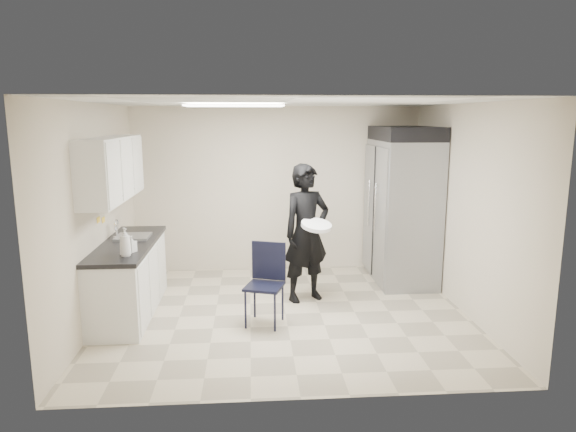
{
  "coord_description": "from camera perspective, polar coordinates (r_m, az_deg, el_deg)",
  "views": [
    {
      "loc": [
        -0.41,
        -6.08,
        2.43
      ],
      "look_at": [
        0.05,
        0.2,
        1.22
      ],
      "focal_mm": 32.0,
      "sensor_mm": 36.0,
      "label": 1
    }
  ],
  "objects": [
    {
      "name": "fridge_compressor",
      "position": [
        7.7,
        12.92,
        8.93
      ],
      "size": [
        0.8,
        1.35,
        0.2
      ],
      "primitive_type": "cube",
      "color": "black",
      "rests_on": "commercial_fridge"
    },
    {
      "name": "sink",
      "position": [
        6.88,
        -16.81,
        -2.66
      ],
      "size": [
        0.42,
        0.4,
        0.14
      ],
      "primitive_type": "cube",
      "color": "gray",
      "rests_on": "countertop"
    },
    {
      "name": "floor",
      "position": [
        6.56,
        -0.28,
        -10.82
      ],
      "size": [
        4.5,
        4.5,
        0.0
      ],
      "primitive_type": "plane",
      "color": "#C1B398",
      "rests_on": "ground"
    },
    {
      "name": "man_tuxedo",
      "position": [
        6.81,
        2.05,
        -1.91
      ],
      "size": [
        0.8,
        0.69,
        1.84
      ],
      "primitive_type": "imported",
      "rotation": [
        0.0,
        0.0,
        0.42
      ],
      "color": "black",
      "rests_on": "floor"
    },
    {
      "name": "towel_dispenser",
      "position": [
        7.67,
        -17.22,
        4.37
      ],
      "size": [
        0.22,
        0.3,
        0.35
      ],
      "primitive_type": "cube",
      "color": "black",
      "rests_on": "left_wall"
    },
    {
      "name": "faucet",
      "position": [
        6.9,
        -18.5,
        -1.45
      ],
      "size": [
        0.02,
        0.02,
        0.24
      ],
      "primitive_type": "cylinder",
      "color": "silver",
      "rests_on": "countertop"
    },
    {
      "name": "soap_bottle_b",
      "position": [
        6.15,
        -16.98,
        -2.97
      ],
      "size": [
        0.12,
        0.12,
        0.19
      ],
      "primitive_type": "imported",
      "rotation": [
        0.0,
        0.0,
        -0.56
      ],
      "color": "silver",
      "rests_on": "countertop"
    },
    {
      "name": "countertop",
      "position": [
        6.65,
        -17.45,
        -3.04
      ],
      "size": [
        0.64,
        1.95,
        0.05
      ],
      "primitive_type": "cube",
      "color": "black",
      "rests_on": "lower_counter"
    },
    {
      "name": "bucket_lid",
      "position": [
        6.57,
        3.17,
        -1.03
      ],
      "size": [
        0.52,
        0.52,
        0.05
      ],
      "primitive_type": "cylinder",
      "rotation": [
        0.0,
        0.0,
        0.42
      ],
      "color": "white",
      "rests_on": "man_tuxedo"
    },
    {
      "name": "ceiling_panel",
      "position": [
        6.49,
        -5.97,
        12.09
      ],
      "size": [
        1.2,
        0.6,
        0.02
      ],
      "primitive_type": "cube",
      "color": "white",
      "rests_on": "ceiling"
    },
    {
      "name": "commercial_fridge",
      "position": [
        7.81,
        12.57,
        0.48
      ],
      "size": [
        0.8,
        1.35,
        2.1
      ],
      "primitive_type": "cube",
      "color": "gray",
      "rests_on": "floor"
    },
    {
      "name": "soap_bottle_a",
      "position": [
        5.97,
        -17.65,
        -2.77
      ],
      "size": [
        0.17,
        0.17,
        0.32
      ],
      "primitive_type": "imported",
      "rotation": [
        0.0,
        0.0,
        0.57
      ],
      "color": "white",
      "rests_on": "countertop"
    },
    {
      "name": "folding_chair",
      "position": [
        6.11,
        -2.66,
        -7.83
      ],
      "size": [
        0.53,
        0.53,
        0.94
      ],
      "primitive_type": "cube",
      "rotation": [
        0.0,
        0.0,
        -0.32
      ],
      "color": "black",
      "rests_on": "floor"
    },
    {
      "name": "ceiling",
      "position": [
        6.1,
        -0.3,
        12.51
      ],
      "size": [
        4.5,
        4.5,
        0.0
      ],
      "primitive_type": "plane",
      "rotation": [
        3.14,
        0.0,
        0.0
      ],
      "color": "white",
      "rests_on": "back_wall"
    },
    {
      "name": "notice_sticker_right",
      "position": [
        6.76,
        -19.83,
        -0.4
      ],
      "size": [
        0.0,
        0.12,
        0.07
      ],
      "primitive_type": "cube",
      "color": "yellow",
      "rests_on": "left_wall"
    },
    {
      "name": "lower_counter",
      "position": [
        6.77,
        -17.23,
        -6.78
      ],
      "size": [
        0.6,
        1.9,
        0.86
      ],
      "primitive_type": "cube",
      "color": "silver",
      "rests_on": "floor"
    },
    {
      "name": "left_wall",
      "position": [
        6.45,
        -20.65,
        0.12
      ],
      "size": [
        0.0,
        4.0,
        4.0
      ],
      "primitive_type": "plane",
      "rotation": [
        1.57,
        0.0,
        1.57
      ],
      "color": "beige",
      "rests_on": "floor"
    },
    {
      "name": "upper_cabinets",
      "position": [
        6.53,
        -18.99,
        5.0
      ],
      "size": [
        0.35,
        1.8,
        0.75
      ],
      "primitive_type": "cube",
      "color": "silver",
      "rests_on": "left_wall"
    },
    {
      "name": "notice_sticker_left",
      "position": [
        6.56,
        -20.31,
        -0.4
      ],
      "size": [
        0.0,
        0.12,
        0.07
      ],
      "primitive_type": "cube",
      "color": "yellow",
      "rests_on": "left_wall"
    },
    {
      "name": "right_wall",
      "position": [
        6.74,
        19.18,
        0.64
      ],
      "size": [
        0.0,
        4.0,
        4.0
      ],
      "primitive_type": "plane",
      "rotation": [
        1.57,
        0.0,
        -1.57
      ],
      "color": "beige",
      "rests_on": "floor"
    },
    {
      "name": "back_wall",
      "position": [
        8.17,
        -1.25,
        2.96
      ],
      "size": [
        4.5,
        0.0,
        4.5
      ],
      "primitive_type": "plane",
      "rotation": [
        1.57,
        0.0,
        0.0
      ],
      "color": "beige",
      "rests_on": "floor"
    }
  ]
}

